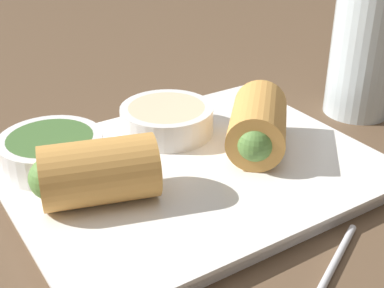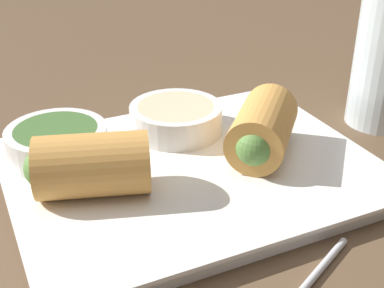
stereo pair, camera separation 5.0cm
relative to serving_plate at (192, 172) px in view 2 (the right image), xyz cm
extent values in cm
cube|color=brown|center=(-2.65, 2.11, -1.76)|extent=(180.00, 140.00, 2.00)
cube|color=white|center=(0.00, 0.00, -0.16)|extent=(27.51, 21.56, 1.20)
cube|color=white|center=(0.00, 0.00, 0.59)|extent=(28.61, 22.42, 0.30)
cylinder|color=#D19347|center=(6.04, -0.69, 3.06)|extent=(8.85, 9.08, 4.64)
sphere|color=#56843D|center=(3.80, -3.15, 3.06)|extent=(3.02, 3.02, 3.02)
cylinder|color=#D19347|center=(-8.15, -0.67, 3.06)|extent=(9.07, 6.82, 4.64)
sphere|color=#56843D|center=(-11.33, 0.32, 3.06)|extent=(3.02, 3.02, 3.02)
cylinder|color=white|center=(1.24, 6.04, 1.96)|extent=(8.23, 8.23, 2.44)
cylinder|color=beige|center=(1.24, 6.04, 2.96)|extent=(6.75, 6.75, 0.44)
cylinder|color=white|center=(-9.34, 6.04, 1.96)|extent=(8.23, 8.23, 2.44)
cylinder|color=#477038|center=(-9.34, 6.04, 2.96)|extent=(6.75, 6.75, 0.44)
cylinder|color=silver|center=(1.21, -14.13, -0.51)|extent=(9.63, 5.24, 0.50)
camera|label=1|loc=(-20.02, -31.08, 22.42)|focal=50.00mm
camera|label=2|loc=(-15.64, -33.50, 22.42)|focal=50.00mm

